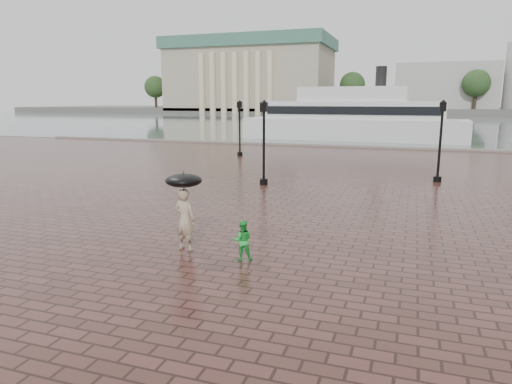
% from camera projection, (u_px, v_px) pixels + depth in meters
% --- Properties ---
extents(ground, '(300.00, 300.00, 0.00)m').
position_uv_depth(ground, '(350.00, 253.00, 13.70)').
color(ground, '#391F1A').
rests_on(ground, ground).
extents(harbour_water, '(240.00, 240.00, 0.00)m').
position_uv_depth(harbour_water, '(407.00, 122.00, 98.98)').
color(harbour_water, '#465055').
rests_on(harbour_water, ground).
extents(quay_edge, '(80.00, 0.60, 0.30)m').
position_uv_depth(quay_edge, '(395.00, 149.00, 43.36)').
color(quay_edge, slate).
rests_on(quay_edge, ground).
extents(far_shore, '(300.00, 60.00, 2.00)m').
position_uv_depth(far_shore, '(411.00, 111.00, 161.81)').
color(far_shore, '#4C4C47').
rests_on(far_shore, ground).
extents(museum, '(57.00, 32.50, 26.00)m').
position_uv_depth(museum, '(250.00, 74.00, 162.59)').
color(museum, gray).
rests_on(museum, ground).
extents(far_trees, '(188.00, 8.00, 13.50)m').
position_uv_depth(far_trees, '(412.00, 84.00, 139.76)').
color(far_trees, '#2D2119').
rests_on(far_trees, ground).
extents(street_lamps, '(21.44, 14.44, 4.40)m').
position_uv_depth(street_lamps, '(364.00, 134.00, 29.95)').
color(street_lamps, black).
rests_on(street_lamps, ground).
extents(adult_pedestrian, '(0.75, 0.54, 1.90)m').
position_uv_depth(adult_pedestrian, '(185.00, 219.00, 13.80)').
color(adult_pedestrian, tan).
rests_on(adult_pedestrian, ground).
extents(child_pedestrian, '(0.69, 0.62, 1.16)m').
position_uv_depth(child_pedestrian, '(242.00, 240.00, 12.96)').
color(child_pedestrian, green).
rests_on(child_pedestrian, ground).
extents(ferry_near, '(25.35, 7.00, 8.24)m').
position_uv_depth(ferry_near, '(352.00, 118.00, 52.89)').
color(ferry_near, silver).
rests_on(ferry_near, ground).
extents(umbrella, '(1.10, 1.10, 1.20)m').
position_uv_depth(umbrella, '(184.00, 181.00, 13.57)').
color(umbrella, black).
rests_on(umbrella, ground).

